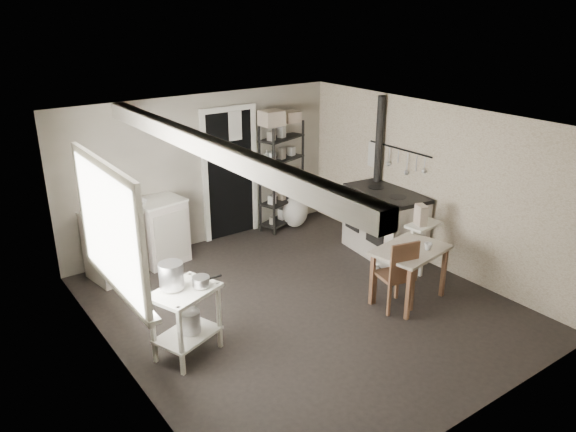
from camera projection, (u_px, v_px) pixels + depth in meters
floor at (302, 305)px, 7.01m from camera, size 5.00×5.00×0.00m
ceiling at (304, 122)px, 6.18m from camera, size 5.00×5.00×0.00m
wall_back at (203, 171)px, 8.49m from camera, size 4.50×0.02×2.30m
wall_front at (483, 308)px, 4.70m from camera, size 4.50×0.02×2.30m
wall_left at (116, 269)px, 5.37m from camera, size 0.02×5.00×2.30m
wall_right at (431, 185)px, 7.82m from camera, size 0.02×5.00×2.30m
window at (108, 229)px, 5.41m from camera, size 0.12×1.76×1.28m
doorway at (230, 176)px, 8.77m from camera, size 0.96×0.10×2.08m
ceiling_beam at (208, 147)px, 5.56m from camera, size 0.18×5.00×0.18m
wallpaper_panel at (431, 185)px, 7.82m from camera, size 0.01×5.00×2.30m
utensil_rail at (399, 149)px, 8.10m from camera, size 0.06×1.20×0.44m
prep_table at (187, 322)px, 5.90m from camera, size 0.81×0.70×0.78m
stockpot at (171, 275)px, 5.71m from camera, size 0.28×0.28×0.27m
saucepan at (201, 281)px, 5.78m from camera, size 0.22×0.22×0.10m
bucket at (190, 322)px, 5.93m from camera, size 0.23×0.23×0.24m
base_cabinets at (137, 238)px, 7.82m from camera, size 1.52×0.83×0.95m
mixing_bowl at (139, 204)px, 7.69m from camera, size 0.33×0.33×0.07m
counter_cup at (109, 211)px, 7.37m from camera, size 0.12×0.12×0.09m
shelf_rack at (282, 172)px, 9.13m from camera, size 0.89×0.56×1.75m
shelf_jar at (266, 149)px, 8.86m from camera, size 0.08×0.08×0.17m
storage_box_a at (272, 109)px, 8.59m from camera, size 0.34×0.30×0.23m
storage_box_b at (291, 107)px, 8.84m from camera, size 0.27×0.25×0.17m
stove at (385, 226)px, 8.29m from camera, size 0.84×1.32×0.98m
stovepipe at (379, 142)px, 8.34m from camera, size 0.13×0.13×1.34m
side_ledge at (422, 248)px, 7.59m from camera, size 0.53×0.31×0.78m
oats_box at (422, 209)px, 7.34m from camera, size 0.17×0.21×0.27m
work_table at (409, 273)px, 7.00m from camera, size 1.03×0.80×0.71m
table_cup at (428, 243)px, 6.82m from camera, size 0.12×0.12×0.09m
chair at (395, 271)px, 6.80m from camera, size 0.46×0.48×0.93m
flour_sack at (295, 213)px, 9.37m from camera, size 0.47×0.40×0.54m
floor_crock at (375, 268)px, 7.82m from camera, size 0.14×0.14×0.14m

